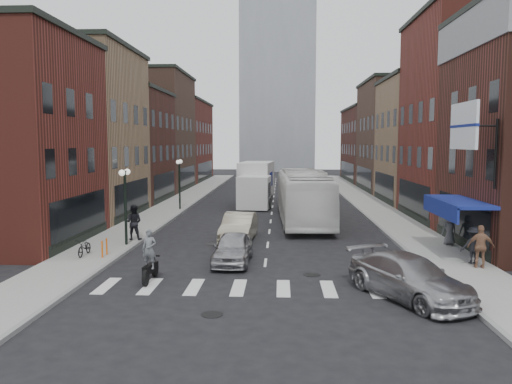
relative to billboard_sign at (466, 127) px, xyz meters
The scene contains 31 objects.
ground 10.56m from the billboard_sign, behind, with size 160.00×160.00×0.00m, color black.
sidewalk_left 28.12m from the billboard_sign, 128.47° to the left, with size 3.00×74.00×0.15m, color gray.
sidewalk_right 22.34m from the billboard_sign, 90.23° to the left, with size 3.00×74.00×0.15m, color gray.
curb_left 27.25m from the billboard_sign, 125.94° to the left, with size 0.20×74.00×0.16m, color gray.
curb_right 22.41m from the billboard_sign, 94.22° to the left, with size 0.20×74.00×0.16m, color gray.
crosswalk_stripes 11.12m from the billboard_sign, 157.82° to the right, with size 12.00×2.20×0.01m, color silver.
bldg_left_mid_a 27.17m from the billboard_sign, 150.21° to the left, with size 10.30×10.20×12.30m.
bldg_left_mid_b 33.30m from the billboard_sign, 135.10° to the left, with size 10.30×10.20×10.30m.
bldg_left_far_a 41.79m from the billboard_sign, 124.35° to the left, with size 10.30×12.20×13.30m.
bldg_left_far_b 53.93m from the billboard_sign, 115.93° to the left, with size 10.30×16.20×11.30m.
bldg_right_mid_a 14.98m from the billboard_sign, 64.61° to the left, with size 10.30×10.20×14.30m.
bldg_right_mid_b 24.36m from the billboard_sign, 74.75° to the left, with size 10.30×10.20×11.30m.
bldg_right_far_a 35.09m from the billboard_sign, 79.48° to the left, with size 10.30×12.20×12.30m.
bldg_right_far_b 48.93m from the billboard_sign, 82.47° to the left, with size 10.30×16.20×10.30m.
awning_blue 4.05m from the billboard_sign, 80.39° to the left, with size 1.80×5.00×0.78m.
billboard_sign is the anchor object (origin of this frame).
distant_tower 80.22m from the billboard_sign, 96.32° to the left, with size 14.00×14.00×50.00m, color #9399A0.
streetlamp_near 16.68m from the billboard_sign, 167.65° to the left, with size 0.32×1.22×4.11m.
streetlamp_far 23.92m from the billboard_sign, 132.41° to the left, with size 0.32×1.22×4.11m.
bike_rack 17.14m from the billboard_sign, behind, with size 0.08×0.68×0.80m.
box_truck 24.06m from the billboard_sign, 115.15° to the left, with size 3.12×8.78×3.74m.
motorcycle_rider 14.32m from the billboard_sign, 167.84° to the right, with size 0.62×2.07×2.11m.
transit_bus 14.46m from the billboard_sign, 117.40° to the left, with size 3.02×12.89×3.59m, color white.
sedan_left_near 11.45m from the billboard_sign, behind, with size 1.64×4.09×1.39m, color #A8A8AD.
sedan_left_far 12.79m from the billboard_sign, 151.73° to the left, with size 1.63×4.69×1.54m, color beige.
curb_car 7.78m from the billboard_sign, 126.69° to the right, with size 2.12×5.22×1.51m, color #A3A4A8.
parked_bicycle 18.09m from the billboard_sign, behind, with size 0.53×1.52×0.80m, color black.
ped_left_solo 17.44m from the billboard_sign, 163.15° to the left, with size 0.94×0.54×1.94m, color black.
ped_right_a 5.20m from the billboard_sign, 19.80° to the left, with size 1.06×0.53×1.64m, color black.
ped_right_b 5.13m from the billboard_sign, 41.59° to the right, with size 1.08×0.54×1.85m, color #906449.
ped_right_c 6.79m from the billboard_sign, 77.82° to the left, with size 0.78×0.51×1.60m, color #515258.
Camera 1 is at (0.67, -21.41, 5.51)m, focal length 35.00 mm.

